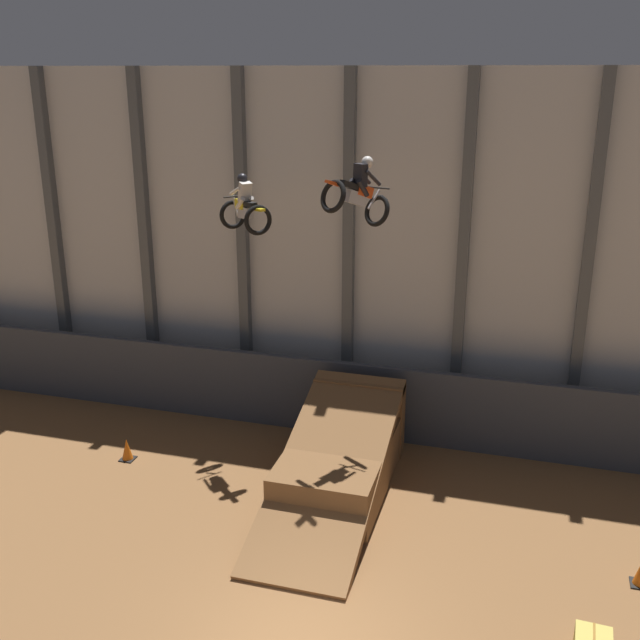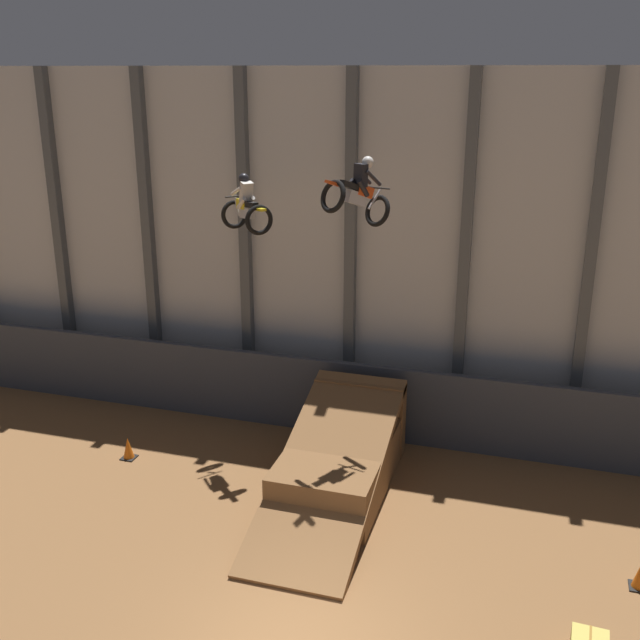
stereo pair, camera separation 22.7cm
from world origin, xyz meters
TOP-DOWN VIEW (x-y plane):
  - arena_back_wall at (-0.00, 9.32)m, footprint 32.00×0.40m
  - lower_barrier at (0.00, 8.08)m, footprint 31.36×0.20m
  - dirt_ramp at (-0.73, 5.52)m, footprint 2.34×6.21m
  - rider_bike_left_air at (-3.65, 7.10)m, footprint 1.64×1.58m
  - rider_bike_right_air at (-0.57, 6.11)m, footprint 1.53×1.79m
  - traffic_cone_near_ramp at (-6.29, 5.12)m, footprint 0.36×0.36m
  - traffic_cone_arena_edge at (5.80, 3.49)m, footprint 0.36×0.36m

SIDE VIEW (x-z plane):
  - traffic_cone_near_ramp at x=-6.29m, z-range -0.01..0.57m
  - traffic_cone_arena_edge at x=5.80m, z-range -0.01..0.57m
  - dirt_ramp at x=-0.73m, z-range -0.36..1.77m
  - lower_barrier at x=0.00m, z-range 0.00..2.09m
  - arena_back_wall at x=0.00m, z-range 0.00..9.61m
  - rider_bike_left_air at x=-3.65m, z-range 5.55..7.03m
  - rider_bike_right_air at x=-0.57m, z-range 6.11..7.75m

